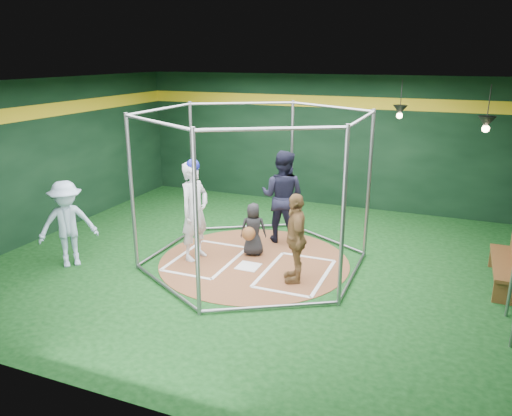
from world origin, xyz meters
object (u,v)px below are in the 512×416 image
at_px(batter_figure, 194,210).
at_px(visitor_leopard, 296,238).
at_px(umpire, 282,196).
at_px(dugout_bench, 511,258).

bearing_deg(batter_figure, visitor_leopard, -6.42).
xyz_separation_m(visitor_leopard, umpire, (-0.90, 1.85, 0.19)).
height_order(batter_figure, umpire, batter_figure).
height_order(visitor_leopard, dugout_bench, visitor_leopard).
bearing_deg(visitor_leopard, dugout_bench, 86.17).
distance_m(visitor_leopard, umpire, 2.07).
bearing_deg(visitor_leopard, umpire, -177.14).
bearing_deg(batter_figure, umpire, 51.23).
height_order(umpire, dugout_bench, umpire).
relative_size(visitor_leopard, umpire, 0.81).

